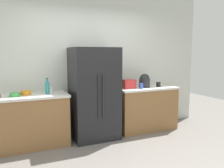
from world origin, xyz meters
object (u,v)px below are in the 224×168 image
at_px(toaster, 129,84).
at_px(cup_a, 141,86).
at_px(bowl_b, 15,95).
at_px(bowl_c, 26,93).
at_px(cup_c, 52,90).
at_px(cup_b, 158,84).
at_px(rice_cooker, 145,81).
at_px(refrigerator, 94,93).
at_px(bottle_a, 47,88).

xyz_separation_m(toaster, cup_a, (0.21, -0.15, -0.04)).
height_order(cup_a, bowl_b, cup_a).
bearing_deg(bowl_c, cup_c, 11.53).
distance_m(cup_b, cup_c, 2.20).
relative_size(rice_cooker, bowl_c, 1.59).
distance_m(refrigerator, cup_c, 0.78).
bearing_deg(cup_c, toaster, -5.62).
bearing_deg(cup_a, cup_c, 170.18).
xyz_separation_m(cup_c, bowl_c, (-0.45, -0.09, -0.01)).
bearing_deg(bowl_c, cup_a, -5.41).
bearing_deg(cup_b, rice_cooker, 167.85).
relative_size(cup_a, cup_c, 1.19).
relative_size(cup_b, cup_c, 1.12).
height_order(toaster, bowl_c, toaster).
bearing_deg(rice_cooker, cup_b, -12.15).
xyz_separation_m(toaster, cup_b, (0.68, -0.06, -0.04)).
relative_size(refrigerator, cup_c, 19.30).
relative_size(cup_b, bowl_c, 0.56).
height_order(rice_cooker, bowl_c, rice_cooker).
bearing_deg(refrigerator, toaster, 3.93).
xyz_separation_m(refrigerator, cup_c, (-0.75, 0.20, 0.09)).
xyz_separation_m(cup_c, bowl_b, (-0.62, -0.19, -0.01)).
relative_size(cup_a, cup_b, 1.06).
distance_m(rice_cooker, bowl_c, 2.33).
bearing_deg(cup_a, bottle_a, 175.60).
bearing_deg(bottle_a, cup_c, 57.58).
bearing_deg(cup_a, bowl_b, 177.30).
bearing_deg(refrigerator, bowl_b, 179.39).
distance_m(cup_a, bowl_b, 2.34).
height_order(refrigerator, bowl_c, refrigerator).
bearing_deg(refrigerator, rice_cooker, 2.96).
relative_size(rice_cooker, cup_c, 3.18).
relative_size(toaster, bowl_b, 1.50).
distance_m(rice_cooker, cup_b, 0.32).
relative_size(cup_a, bowl_c, 0.59).
xyz_separation_m(rice_cooker, bowl_b, (-2.51, -0.04, -0.10)).
bearing_deg(bottle_a, bowl_c, 169.37).
relative_size(rice_cooker, cup_b, 2.85).
bearing_deg(cup_c, bottle_a, -122.42).
relative_size(bottle_a, cup_a, 2.64).
height_order(refrigerator, cup_a, refrigerator).
bearing_deg(bowl_c, bottle_a, -10.63).
xyz_separation_m(bottle_a, bowl_c, (-0.35, 0.07, -0.08)).
distance_m(refrigerator, toaster, 0.78).
distance_m(toaster, rice_cooker, 0.38).
height_order(refrigerator, bottle_a, refrigerator).
bearing_deg(bowl_b, cup_b, -0.43).
height_order(refrigerator, bowl_b, refrigerator).
height_order(toaster, bowl_b, toaster).
height_order(cup_c, bowl_c, cup_c).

